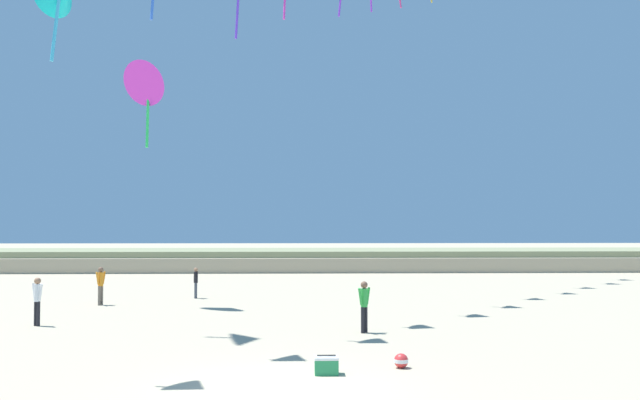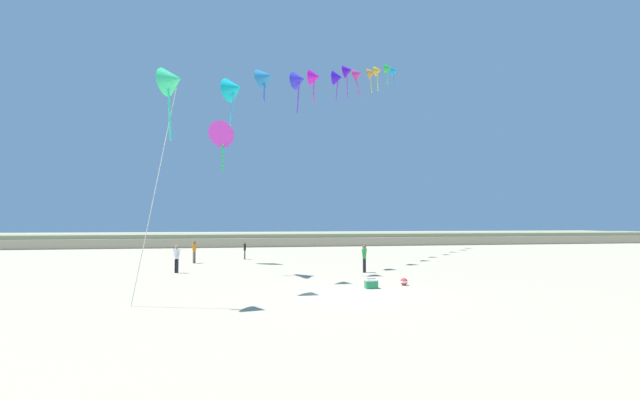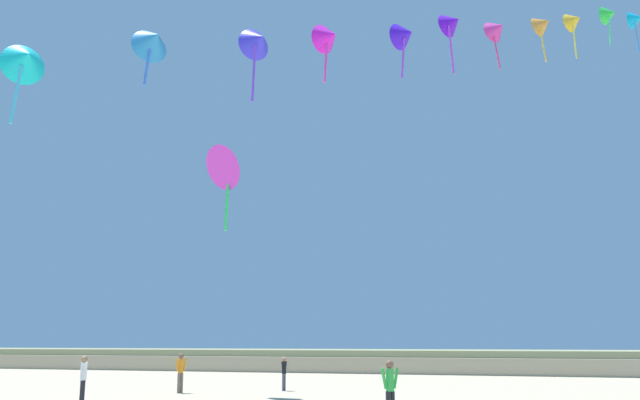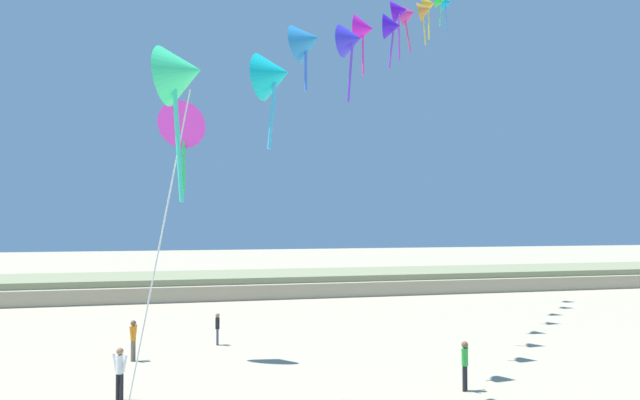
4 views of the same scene
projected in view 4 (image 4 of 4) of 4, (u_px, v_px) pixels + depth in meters
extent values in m
cube|color=tan|center=(240.00, 286.00, 54.17)|extent=(120.00, 10.52, 1.10)
cube|color=gray|center=(240.00, 277.00, 54.19)|extent=(120.00, 8.94, 0.63)
cylinder|color=black|center=(122.00, 387.00, 21.93)|extent=(0.13, 0.13, 0.86)
cylinder|color=black|center=(118.00, 387.00, 21.99)|extent=(0.13, 0.13, 0.86)
cylinder|color=white|center=(120.00, 364.00, 21.98)|extent=(0.23, 0.23, 0.61)
cylinder|color=white|center=(125.00, 363.00, 21.91)|extent=(0.21, 0.19, 0.58)
cylinder|color=white|center=(115.00, 362.00, 22.06)|extent=(0.21, 0.19, 0.58)
sphere|color=#9E7051|center=(120.00, 351.00, 22.00)|extent=(0.23, 0.23, 0.23)
cylinder|color=#474C56|center=(217.00, 337.00, 31.62)|extent=(0.11, 0.11, 0.75)
cylinder|color=#474C56|center=(217.00, 337.00, 31.75)|extent=(0.11, 0.11, 0.75)
cylinder|color=black|center=(217.00, 323.00, 31.70)|extent=(0.20, 0.20, 0.53)
cylinder|color=black|center=(218.00, 323.00, 31.53)|extent=(0.09, 0.18, 0.51)
cylinder|color=black|center=(217.00, 322.00, 31.87)|extent=(0.09, 0.18, 0.51)
sphere|color=#9E7051|center=(217.00, 315.00, 31.71)|extent=(0.20, 0.20, 0.20)
cylinder|color=#726656|center=(134.00, 350.00, 28.14)|extent=(0.12, 0.12, 0.85)
cylinder|color=#726656|center=(132.00, 351.00, 27.99)|extent=(0.12, 0.12, 0.85)
cylinder|color=orange|center=(133.00, 333.00, 28.09)|extent=(0.22, 0.22, 0.60)
cylinder|color=orange|center=(136.00, 331.00, 28.28)|extent=(0.17, 0.22, 0.57)
cylinder|color=orange|center=(131.00, 333.00, 27.90)|extent=(0.17, 0.22, 0.57)
sphere|color=brown|center=(133.00, 323.00, 28.10)|extent=(0.23, 0.23, 0.23)
cylinder|color=black|center=(464.00, 379.00, 23.10)|extent=(0.12, 0.12, 0.85)
cylinder|color=black|center=(466.00, 378.00, 23.23)|extent=(0.12, 0.12, 0.85)
cylinder|color=green|center=(465.00, 357.00, 23.18)|extent=(0.23, 0.23, 0.61)
cylinder|color=green|center=(463.00, 357.00, 23.02)|extent=(0.20, 0.20, 0.57)
cylinder|color=green|center=(467.00, 355.00, 23.35)|extent=(0.20, 0.20, 0.57)
sphere|color=brown|center=(465.00, 345.00, 23.20)|extent=(0.23, 0.23, 0.23)
cone|color=#37ED91|center=(183.00, 73.00, 12.14)|extent=(1.23, 1.35, 1.18)
cylinder|color=#39E5B8|center=(178.00, 143.00, 11.96)|extent=(0.22, 0.16, 2.11)
cone|color=#0EC0CA|center=(274.00, 75.00, 15.46)|extent=(1.29, 1.36, 1.16)
cylinder|color=#39B3E5|center=(272.00, 116.00, 15.29)|extent=(0.22, 0.11, 1.51)
cone|color=#237EC6|center=(307.00, 41.00, 19.06)|extent=(1.38, 1.42, 1.21)
cylinder|color=#396FE5|center=(306.00, 69.00, 18.89)|extent=(0.12, 0.23, 1.25)
cone|color=#3430E6|center=(351.00, 39.00, 22.30)|extent=(1.27, 1.32, 1.13)
cylinder|color=#6739E5|center=(350.00, 74.00, 22.12)|extent=(0.19, 0.19, 1.89)
cone|color=#D318CF|center=(364.00, 29.00, 25.67)|extent=(1.18, 1.32, 1.13)
cylinder|color=#E539B8|center=(363.00, 55.00, 25.50)|extent=(0.14, 0.26, 1.62)
cone|color=#3E14E4|center=(392.00, 26.00, 29.15)|extent=(1.15, 1.31, 1.11)
cylinder|color=#8539E5|center=(391.00, 49.00, 28.97)|extent=(0.24, 0.18, 1.64)
cone|color=#5910DA|center=(400.00, 11.00, 32.53)|extent=(1.29, 1.38, 1.19)
cylinder|color=#A039E5|center=(399.00, 37.00, 32.35)|extent=(0.19, 0.31, 2.15)
cone|color=#CB3198|center=(408.00, 14.00, 36.12)|extent=(1.38, 1.41, 1.21)
cylinder|color=#E53983|center=(408.00, 35.00, 35.94)|extent=(0.30, 0.30, 1.91)
cone|color=orange|center=(425.00, 10.00, 39.38)|extent=(1.35, 1.42, 1.23)
cylinder|color=yellow|center=(424.00, 29.00, 39.20)|extent=(0.27, 0.15, 1.87)
cone|color=gold|center=(429.00, 5.00, 43.00)|extent=(1.30, 1.36, 1.16)
cylinder|color=yellow|center=(429.00, 23.00, 42.82)|extent=(0.14, 0.10, 2.07)
cylinder|color=#39E57C|center=(440.00, 14.00, 46.19)|extent=(0.12, 0.25, 1.70)
cone|color=#0DAEE8|center=(446.00, 3.00, 49.81)|extent=(1.17, 1.31, 1.11)
cylinder|color=#398FE5|center=(446.00, 19.00, 49.63)|extent=(0.17, 0.11, 2.02)
cylinder|color=silver|center=(145.00, 319.00, 11.95)|extent=(1.54, 0.30, 8.21)
cone|color=#D033C7|center=(184.00, 122.00, 28.84)|extent=(2.54, 2.23, 2.20)
cone|color=#2DE55D|center=(184.00, 122.00, 28.85)|extent=(1.41, 1.27, 1.23)
cylinder|color=#2DE55D|center=(184.00, 161.00, 28.80)|extent=(0.13, 0.32, 2.69)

